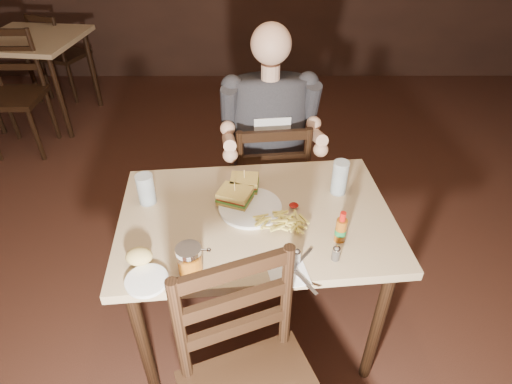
{
  "coord_description": "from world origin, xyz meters",
  "views": [
    {
      "loc": [
        0.03,
        -1.24,
        1.91
      ],
      "look_at": [
        0.03,
        0.15,
        0.85
      ],
      "focal_mm": 30.0,
      "sensor_mm": 36.0,
      "label": 1
    }
  ],
  "objects_px": {
    "bg_table": "(33,47)",
    "dinner_plate": "(250,208)",
    "glass_left": "(146,189)",
    "main_table": "(256,231)",
    "bg_chair_near": "(13,97)",
    "hot_sauce": "(341,227)",
    "side_plate": "(147,282)",
    "glass_right": "(340,177)",
    "bg_chair_far": "(64,55)",
    "diner": "(271,116)",
    "chair_far": "(268,184)",
    "syrup_dispenser": "(190,260)"
  },
  "relations": [
    {
      "from": "bg_table",
      "to": "dinner_plate",
      "type": "relative_size",
      "value": 3.49
    },
    {
      "from": "bg_table",
      "to": "glass_left",
      "type": "relative_size",
      "value": 6.6
    },
    {
      "from": "main_table",
      "to": "bg_chair_near",
      "type": "relative_size",
      "value": 1.26
    },
    {
      "from": "bg_table",
      "to": "hot_sauce",
      "type": "xyz_separation_m",
      "value": [
        2.24,
        -2.5,
        0.16
      ]
    },
    {
      "from": "side_plate",
      "to": "glass_right",
      "type": "bearing_deg",
      "value": 34.98
    },
    {
      "from": "hot_sauce",
      "to": "bg_chair_near",
      "type": "bearing_deg",
      "value": 138.88
    },
    {
      "from": "bg_chair_far",
      "to": "glass_left",
      "type": "bearing_deg",
      "value": 137.4
    },
    {
      "from": "glass_left",
      "to": "dinner_plate",
      "type": "bearing_deg",
      "value": -7.23
    },
    {
      "from": "bg_chair_near",
      "to": "side_plate",
      "type": "relative_size",
      "value": 6.53
    },
    {
      "from": "diner",
      "to": "side_plate",
      "type": "relative_size",
      "value": 6.16
    },
    {
      "from": "bg_chair_near",
      "to": "side_plate",
      "type": "distance_m",
      "value": 2.67
    },
    {
      "from": "main_table",
      "to": "bg_table",
      "type": "distance_m",
      "value": 3.03
    },
    {
      "from": "chair_far",
      "to": "glass_right",
      "type": "height_order",
      "value": "glass_right"
    },
    {
      "from": "chair_far",
      "to": "diner",
      "type": "height_order",
      "value": "diner"
    },
    {
      "from": "hot_sauce",
      "to": "bg_table",
      "type": "bearing_deg",
      "value": 131.78
    },
    {
      "from": "bg_table",
      "to": "bg_chair_near",
      "type": "xyz_separation_m",
      "value": [
        0.0,
        -0.55,
        -0.21
      ]
    },
    {
      "from": "bg_chair_far",
      "to": "diner",
      "type": "distance_m",
      "value": 3.08
    },
    {
      "from": "side_plate",
      "to": "chair_far",
      "type": "bearing_deg",
      "value": 66.07
    },
    {
      "from": "hot_sauce",
      "to": "syrup_dispenser",
      "type": "distance_m",
      "value": 0.57
    },
    {
      "from": "chair_far",
      "to": "diner",
      "type": "relative_size",
      "value": 1.03
    },
    {
      "from": "syrup_dispenser",
      "to": "main_table",
      "type": "bearing_deg",
      "value": 47.97
    },
    {
      "from": "diner",
      "to": "syrup_dispenser",
      "type": "xyz_separation_m",
      "value": [
        -0.31,
        -0.91,
        -0.09
      ]
    },
    {
      "from": "bg_table",
      "to": "diner",
      "type": "relative_size",
      "value": 1.0
    },
    {
      "from": "dinner_plate",
      "to": "glass_right",
      "type": "relative_size",
      "value": 1.64
    },
    {
      "from": "bg_chair_far",
      "to": "dinner_plate",
      "type": "height_order",
      "value": "bg_chair_far"
    },
    {
      "from": "main_table",
      "to": "chair_far",
      "type": "distance_m",
      "value": 0.69
    },
    {
      "from": "bg_table",
      "to": "bg_chair_near",
      "type": "relative_size",
      "value": 0.94
    },
    {
      "from": "bg_table",
      "to": "bg_chair_far",
      "type": "xyz_separation_m",
      "value": [
        0.0,
        0.55,
        -0.26
      ]
    },
    {
      "from": "main_table",
      "to": "bg_chair_near",
      "type": "xyz_separation_m",
      "value": [
        -1.92,
        1.8,
        -0.21
      ]
    },
    {
      "from": "bg_chair_near",
      "to": "hot_sauce",
      "type": "relative_size",
      "value": 6.95
    },
    {
      "from": "hot_sauce",
      "to": "bg_chair_far",
      "type": "bearing_deg",
      "value": 126.22
    },
    {
      "from": "bg_chair_far",
      "to": "bg_chair_near",
      "type": "height_order",
      "value": "bg_chair_near"
    },
    {
      "from": "bg_table",
      "to": "syrup_dispenser",
      "type": "distance_m",
      "value": 3.15
    },
    {
      "from": "main_table",
      "to": "side_plate",
      "type": "relative_size",
      "value": 8.2
    },
    {
      "from": "glass_right",
      "to": "chair_far",
      "type": "bearing_deg",
      "value": 120.55
    },
    {
      "from": "bg_chair_near",
      "to": "hot_sauce",
      "type": "bearing_deg",
      "value": -41.82
    },
    {
      "from": "glass_left",
      "to": "syrup_dispenser",
      "type": "distance_m",
      "value": 0.46
    },
    {
      "from": "bg_chair_near",
      "to": "diner",
      "type": "xyz_separation_m",
      "value": [
        1.99,
        -1.2,
        0.44
      ]
    },
    {
      "from": "bg_table",
      "to": "main_table",
      "type": "bearing_deg",
      "value": -50.82
    },
    {
      "from": "main_table",
      "to": "chair_far",
      "type": "relative_size",
      "value": 1.3
    },
    {
      "from": "bg_chair_far",
      "to": "chair_far",
      "type": "bearing_deg",
      "value": 151.43
    },
    {
      "from": "glass_right",
      "to": "bg_chair_far",
      "type": "bearing_deg",
      "value": 129.66
    },
    {
      "from": "bg_table",
      "to": "side_plate",
      "type": "relative_size",
      "value": 6.17
    },
    {
      "from": "diner",
      "to": "bg_chair_near",
      "type": "bearing_deg",
      "value": 142.69
    },
    {
      "from": "bg_table",
      "to": "glass_right",
      "type": "distance_m",
      "value": 3.17
    },
    {
      "from": "bg_chair_far",
      "to": "glass_right",
      "type": "distance_m",
      "value": 3.59
    },
    {
      "from": "chair_far",
      "to": "side_plate",
      "type": "bearing_deg",
      "value": 59.83
    },
    {
      "from": "main_table",
      "to": "hot_sauce",
      "type": "bearing_deg",
      "value": -25.22
    },
    {
      "from": "bg_table",
      "to": "chair_far",
      "type": "bearing_deg",
      "value": -40.63
    },
    {
      "from": "glass_right",
      "to": "hot_sauce",
      "type": "height_order",
      "value": "glass_right"
    }
  ]
}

